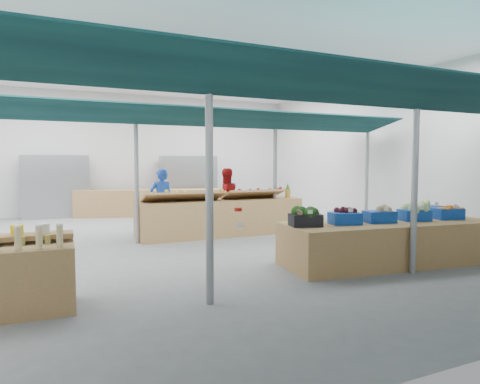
# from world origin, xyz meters

# --- Properties ---
(floor) EXTENTS (13.00, 13.00, 0.00)m
(floor) POSITION_xyz_m (0.00, 0.00, 0.00)
(floor) COLOR slate
(floor) RESTS_ON ground
(hall) EXTENTS (13.00, 13.00, 13.00)m
(hall) POSITION_xyz_m (0.00, 1.44, 2.65)
(hall) COLOR silver
(hall) RESTS_ON ground
(pole_grid) EXTENTS (10.00, 4.60, 3.00)m
(pole_grid) POSITION_xyz_m (0.75, -1.75, 1.81)
(pole_grid) COLOR gray
(pole_grid) RESTS_ON floor
(awnings) EXTENTS (9.50, 7.08, 0.30)m
(awnings) POSITION_xyz_m (0.75, -1.75, 2.78)
(awnings) COLOR #0A242C
(awnings) RESTS_ON pole_grid
(back_shelving_left) EXTENTS (2.00, 0.50, 2.00)m
(back_shelving_left) POSITION_xyz_m (-2.50, 6.00, 1.00)
(back_shelving_left) COLOR #B23F33
(back_shelving_left) RESTS_ON floor
(back_shelving_right) EXTENTS (2.00, 0.50, 2.00)m
(back_shelving_right) POSITION_xyz_m (2.00, 6.00, 1.00)
(back_shelving_right) COLOR #B23F33
(back_shelving_right) RESTS_ON floor
(veg_counter) EXTENTS (3.96, 1.73, 0.74)m
(veg_counter) POSITION_xyz_m (2.67, -3.30, 0.37)
(veg_counter) COLOR olive
(veg_counter) RESTS_ON floor
(fruit_counter) EXTENTS (4.10, 1.01, 0.88)m
(fruit_counter) POSITION_xyz_m (1.09, 0.70, 0.44)
(fruit_counter) COLOR olive
(fruit_counter) RESTS_ON floor
(far_counter) EXTENTS (4.96, 2.43, 0.88)m
(far_counter) POSITION_xyz_m (0.44, 5.28, 0.44)
(far_counter) COLOR olive
(far_counter) RESTS_ON floor
(vendor_left) EXTENTS (0.60, 0.40, 1.63)m
(vendor_left) POSITION_xyz_m (-0.11, 1.80, 0.82)
(vendor_left) COLOR blue
(vendor_left) RESTS_ON floor
(vendor_right) EXTENTS (0.80, 0.63, 1.63)m
(vendor_right) POSITION_xyz_m (1.69, 1.80, 0.82)
(vendor_right) COLOR #9E1315
(vendor_right) RESTS_ON floor
(crate_broccoli) EXTENTS (0.57, 0.46, 0.35)m
(crate_broccoli) POSITION_xyz_m (1.04, -3.10, 0.90)
(crate_broccoli) COLOR black
(crate_broccoli) RESTS_ON veg_counter
(crate_beets) EXTENTS (0.57, 0.46, 0.29)m
(crate_beets) POSITION_xyz_m (1.78, -3.19, 0.88)
(crate_beets) COLOR #0E3D9E
(crate_beets) RESTS_ON veg_counter
(crate_celeriac) EXTENTS (0.57, 0.46, 0.31)m
(crate_celeriac) POSITION_xyz_m (2.46, -3.27, 0.89)
(crate_celeriac) COLOR #0E3D9E
(crate_celeriac) RESTS_ON veg_counter
(crate_cabbage) EXTENTS (0.57, 0.46, 0.35)m
(crate_cabbage) POSITION_xyz_m (3.20, -3.36, 0.90)
(crate_cabbage) COLOR #0E3D9E
(crate_cabbage) RESTS_ON veg_counter
(crate_carrots) EXTENTS (0.57, 0.46, 0.29)m
(crate_carrots) POSITION_xyz_m (3.94, -3.45, 0.86)
(crate_carrots) COLOR #0E3D9E
(crate_carrots) RESTS_ON veg_counter
(sparrow) EXTENTS (0.12, 0.09, 0.11)m
(sparrow) POSITION_xyz_m (0.85, -3.21, 0.99)
(sparrow) COLOR brown
(sparrow) RESTS_ON crate_broccoli
(pole_ribbon) EXTENTS (0.12, 0.12, 0.28)m
(pole_ribbon) POSITION_xyz_m (-0.27, -3.28, 1.08)
(pole_ribbon) COLOR #B7150C
(pole_ribbon) RESTS_ON pole_grid
(apple_heap_yellow) EXTENTS (1.91, 0.73, 0.27)m
(apple_heap_yellow) POSITION_xyz_m (0.11, 0.61, 1.04)
(apple_heap_yellow) COLOR #997247
(apple_heap_yellow) RESTS_ON fruit_counter
(apple_heap_red) EXTENTS (1.51, 0.73, 0.27)m
(apple_heap_red) POSITION_xyz_m (1.91, 0.60, 1.04)
(apple_heap_red) COLOR #997247
(apple_heap_red) RESTS_ON fruit_counter
(pineapple) EXTENTS (0.14, 0.14, 0.39)m
(pineapple) POSITION_xyz_m (2.93, 0.59, 1.06)
(pineapple) COLOR #8C6019
(pineapple) RESTS_ON fruit_counter
(crate_extra) EXTENTS (0.55, 0.45, 0.32)m
(crate_extra) POSITION_xyz_m (4.00, -2.98, 0.89)
(crate_extra) COLOR #0E3D9E
(crate_extra) RESTS_ON veg_counter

